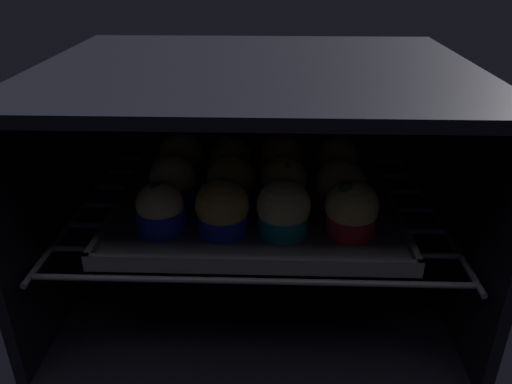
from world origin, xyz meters
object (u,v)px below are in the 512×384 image
(muffin_row0_col0, at_px, (160,209))
(muffin_row2_col2, at_px, (282,160))
(muffin_row1_col1, at_px, (230,182))
(muffin_row2_col3, at_px, (337,162))
(muffin_row0_col2, at_px, (283,210))
(muffin_row2_col1, at_px, (231,161))
(muffin_row1_col2, at_px, (284,183))
(muffin_row1_col3, at_px, (340,186))
(muffin_row0_col1, at_px, (222,209))
(muffin_row1_col0, at_px, (173,181))
(muffin_row2_col0, at_px, (182,158))
(baking_tray, at_px, (256,207))
(muffin_row0_col3, at_px, (351,210))

(muffin_row0_col0, height_order, muffin_row2_col2, muffin_row2_col2)
(muffin_row1_col1, xyz_separation_m, muffin_row2_col3, (0.17, 0.08, -0.00))
(muffin_row0_col2, relative_size, muffin_row2_col1, 0.99)
(muffin_row1_col2, bearing_deg, muffin_row1_col1, 176.43)
(muffin_row0_col0, xyz_separation_m, muffin_row1_col3, (0.25, 0.08, 0.00))
(muffin_row0_col0, relative_size, muffin_row0_col2, 0.92)
(muffin_row0_col1, bearing_deg, muffin_row2_col2, 64.23)
(muffin_row2_col2, bearing_deg, muffin_row1_col3, -45.35)
(muffin_row1_col0, xyz_separation_m, muffin_row2_col0, (-0.00, 0.08, 0.00))
(muffin_row1_col2, bearing_deg, muffin_row0_col1, -136.79)
(muffin_row1_col2, height_order, muffin_row2_col3, same)
(baking_tray, relative_size, muffin_row0_col2, 5.32)
(muffin_row1_col1, distance_m, muffin_row2_col1, 0.08)
(muffin_row1_col0, relative_size, muffin_row2_col2, 0.94)
(baking_tray, xyz_separation_m, muffin_row0_col1, (-0.04, -0.08, 0.04))
(muffin_row1_col1, xyz_separation_m, muffin_row2_col1, (-0.01, 0.08, -0.00))
(muffin_row0_col2, relative_size, muffin_row2_col0, 0.91)
(muffin_row2_col1, bearing_deg, muffin_row0_col1, -89.32)
(muffin_row0_col1, bearing_deg, baking_tray, 63.00)
(muffin_row0_col2, xyz_separation_m, muffin_row2_col3, (0.09, 0.16, -0.00))
(muffin_row1_col2, relative_size, muffin_row2_col0, 0.91)
(baking_tray, xyz_separation_m, muffin_row0_col2, (0.04, -0.08, 0.04))
(muffin_row1_col1, distance_m, muffin_row1_col2, 0.08)
(muffin_row2_col3, bearing_deg, muffin_row0_col2, -118.42)
(muffin_row0_col0, xyz_separation_m, muffin_row0_col2, (0.16, -0.00, 0.00))
(baking_tray, height_order, muffin_row1_col3, muffin_row1_col3)
(muffin_row1_col1, xyz_separation_m, muffin_row1_col2, (0.08, -0.00, 0.00))
(muffin_row2_col0, bearing_deg, muffin_row2_col3, -0.58)
(muffin_row0_col2, bearing_deg, muffin_row2_col1, 116.23)
(baking_tray, distance_m, muffin_row1_col3, 0.13)
(muffin_row0_col1, relative_size, muffin_row0_col2, 1.02)
(muffin_row0_col0, distance_m, muffin_row0_col2, 0.16)
(muffin_row0_col1, xyz_separation_m, muffin_row2_col1, (-0.00, 0.17, -0.00))
(muffin_row1_col2, distance_m, muffin_row2_col0, 0.19)
(muffin_row0_col0, distance_m, muffin_row2_col2, 0.23)
(muffin_row1_col1, height_order, muffin_row2_col2, muffin_row2_col2)
(baking_tray, distance_m, muffin_row2_col1, 0.10)
(muffin_row0_col0, bearing_deg, muffin_row1_col0, 88.19)
(muffin_row1_col3, distance_m, muffin_row2_col0, 0.26)
(muffin_row2_col3, bearing_deg, muffin_row2_col1, 178.98)
(muffin_row0_col1, distance_m, muffin_row2_col2, 0.18)
(muffin_row1_col0, distance_m, muffin_row1_col3, 0.25)
(muffin_row0_col0, bearing_deg, muffin_row1_col3, 17.55)
(muffin_row2_col2, bearing_deg, muffin_row1_col2, -88.19)
(muffin_row2_col0, bearing_deg, muffin_row2_col1, 0.38)
(muffin_row1_col1, height_order, muffin_row2_col3, same)
(muffin_row0_col3, xyz_separation_m, muffin_row2_col0, (-0.25, 0.16, 0.00))
(baking_tray, xyz_separation_m, muffin_row1_col3, (0.12, -0.00, 0.04))
(muffin_row0_col0, height_order, muffin_row0_col3, muffin_row0_col3)
(muffin_row0_col0, height_order, muffin_row1_col0, muffin_row1_col0)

